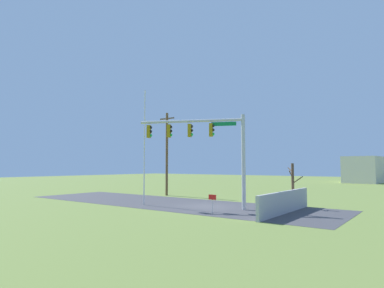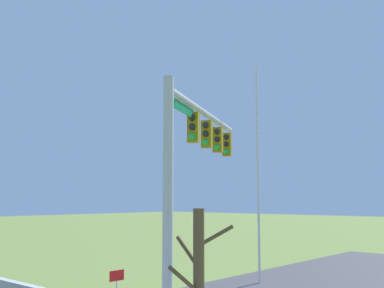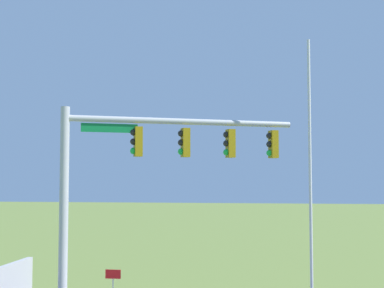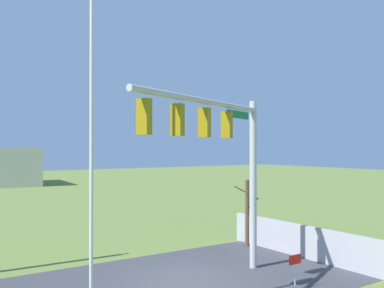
{
  "view_description": "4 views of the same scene",
  "coord_description": "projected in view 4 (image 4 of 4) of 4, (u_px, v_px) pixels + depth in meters",
  "views": [
    {
      "loc": [
        13.83,
        -20.55,
        3.04
      ],
      "look_at": [
        -0.53,
        -1.15,
        4.7
      ],
      "focal_mm": 30.22,
      "sensor_mm": 36.0,
      "label": 1
    },
    {
      "loc": [
        11.89,
        8.3,
        3.41
      ],
      "look_at": [
        0.04,
        -2.04,
        5.31
      ],
      "focal_mm": 42.83,
      "sensor_mm": 36.0,
      "label": 2
    },
    {
      "loc": [
        -2.91,
        15.6,
        4.49
      ],
      "look_at": [
        -0.51,
        -2.06,
        5.63
      ],
      "focal_mm": 49.59,
      "sensor_mm": 36.0,
      "label": 3
    },
    {
      "loc": [
        -8.63,
        -13.18,
        4.83
      ],
      "look_at": [
        -1.03,
        -1.97,
        4.95
      ],
      "focal_mm": 40.57,
      "sensor_mm": 36.0,
      "label": 4
    }
  ],
  "objects": [
    {
      "name": "open_sign",
      "position": [
        295.0,
        264.0,
        14.61
      ],
      "size": [
        0.56,
        0.04,
        1.22
      ],
      "color": "silver",
      "rests_on": "ground_plane"
    },
    {
      "name": "signal_mast",
      "position": [
        224.0,
        146.0,
        15.3
      ],
      "size": [
        7.2,
        3.35,
        6.71
      ],
      "color": "#B2B5BA",
      "rests_on": "ground_plane"
    },
    {
      "name": "bare_tree",
      "position": [
        247.0,
        212.0,
        21.34
      ],
      "size": [
        1.27,
        1.02,
        3.25
      ],
      "color": "brown",
      "rests_on": "ground_plane"
    },
    {
      "name": "ground_plane",
      "position": [
        185.0,
        281.0,
        15.71
      ],
      "size": [
        160.0,
        160.0,
        0.0
      ],
      "primitive_type": "plane",
      "color": "olive"
    },
    {
      "name": "sidewalk_corner",
      "position": [
        271.0,
        264.0,
        17.98
      ],
      "size": [
        6.0,
        6.0,
        0.01
      ],
      "primitive_type": "cube",
      "color": "#B7B5AD",
      "rests_on": "ground_plane"
    },
    {
      "name": "retaining_fence",
      "position": [
        300.0,
        241.0,
        19.19
      ],
      "size": [
        0.2,
        8.44,
        1.42
      ],
      "primitive_type": "cube",
      "color": "#A8A8AD",
      "rests_on": "ground_plane"
    },
    {
      "name": "distant_building",
      "position": [
        13.0,
        166.0,
        57.18
      ],
      "size": [
        6.46,
        11.39,
        4.82
      ],
      "primitive_type": "cube",
      "rotation": [
        0.0,
        0.0,
        1.49
      ],
      "color": "beige",
      "rests_on": "ground_plane"
    },
    {
      "name": "flagpole",
      "position": [
        91.0,
        158.0,
        11.4
      ],
      "size": [
        0.1,
        0.1,
        9.12
      ],
      "primitive_type": "cylinder",
      "color": "silver",
      "rests_on": "ground_plane"
    }
  ]
}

